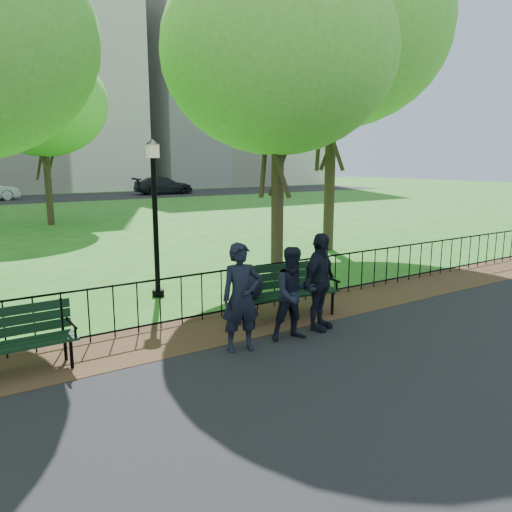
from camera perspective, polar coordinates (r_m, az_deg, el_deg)
ground at (r=7.87m, az=4.69°, el=-10.48°), size 120.00×120.00×0.00m
asphalt_path at (r=5.87m, az=26.97°, el=-19.53°), size 60.00×9.20×0.01m
dirt_strip at (r=9.02m, az=-1.25°, el=-7.53°), size 60.00×1.60×0.01m
far_street at (r=41.10m, az=-27.18°, el=5.71°), size 70.00×9.00×0.01m
iron_fence at (r=9.29m, az=-2.91°, el=-3.87°), size 24.06×0.06×1.00m
apartment_east at (r=62.50m, az=-4.06°, el=19.27°), size 20.00×15.00×24.00m
park_bench_main at (r=8.89m, az=1.63°, el=-3.35°), size 2.05×0.81×1.07m
park_bench_left_a at (r=7.52m, az=-26.72°, el=-8.09°), size 1.76×0.55×0.99m
lamppost at (r=10.59m, az=-11.46°, el=4.85°), size 0.30×0.30×3.29m
tree_near_e at (r=12.40m, az=2.59°, el=22.13°), size 5.46×5.46×7.62m
tree_mid_e at (r=16.61m, az=8.88°, el=24.31°), size 6.98×6.98×9.73m
tree_far_c at (r=24.30m, az=-23.29°, el=15.93°), size 5.54×5.54×7.72m
person_left at (r=7.50m, az=-1.72°, el=-4.76°), size 0.68×0.53×1.66m
person_mid at (r=8.00m, az=4.39°, el=-4.33°), size 0.81×0.55×1.51m
person_right at (r=8.49m, az=7.25°, el=-2.95°), size 1.06×0.74×1.67m
sedan_dark at (r=43.69m, az=-10.51°, el=7.93°), size 5.18×2.42×1.46m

